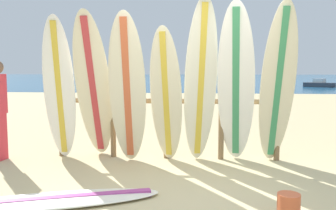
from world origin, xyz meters
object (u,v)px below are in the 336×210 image
object	(u,v)px
sand_bucket	(289,206)
surfboard_leaning_center_right	(201,82)
surfboard_leaning_center_left	(127,89)
small_boat_offshore	(319,84)
surfboard_rack	(166,117)
surfboard_leaning_right	(236,85)
surfboard_leaning_center	(166,96)
surfboard_leaning_left	(93,88)
surfboard_leaning_far_right	(278,86)
surfboard_leaning_far_left	(59,90)
surfboard_lying_on_sand	(52,200)

from	to	relation	value
sand_bucket	surfboard_leaning_center_right	bearing A→B (deg)	113.26
surfboard_leaning_center_left	small_boat_offshore	bearing A→B (deg)	66.21
surfboard_rack	surfboard_leaning_right	xyz separation A→B (m)	(1.10, -0.28, 0.54)
small_boat_offshore	surfboard_leaning_center	bearing A→B (deg)	-112.72
surfboard_leaning_left	surfboard_leaning_center	xyz separation A→B (m)	(1.17, -0.07, -0.12)
small_boat_offshore	sand_bucket	bearing A→B (deg)	-108.63
surfboard_leaning_left	surfboard_leaning_center_left	xyz separation A→B (m)	(0.58, -0.14, -0.01)
surfboard_leaning_far_right	surfboard_leaning_center_left	bearing A→B (deg)	-178.21
surfboard_leaning_far_left	surfboard_leaning_center	size ratio (longest dim) A/B	1.09
surfboard_leaning_left	surfboard_lying_on_sand	world-z (taller)	surfboard_leaning_left
surfboard_leaning_left	surfboard_leaning_center_left	distance (m)	0.59
surfboard_leaning_far_left	surfboard_leaning_right	world-z (taller)	surfboard_leaning_right
surfboard_rack	sand_bucket	distance (m)	2.76
surfboard_lying_on_sand	surfboard_rack	bearing A→B (deg)	63.25
surfboard_leaning_far_left	surfboard_leaning_far_right	distance (m)	3.39
surfboard_leaning_far_right	surfboard_leaning_far_left	bearing A→B (deg)	179.53
surfboard_leaning_center_left	small_boat_offshore	world-z (taller)	surfboard_leaning_center_left
surfboard_leaning_left	surfboard_leaning_right	distance (m)	2.24
surfboard_leaning_far_right	surfboard_leaning_center	bearing A→B (deg)	179.92
surfboard_leaning_center_left	surfboard_leaning_far_right	world-z (taller)	surfboard_leaning_far_right
surfboard_rack	surfboard_leaning_center	xyz separation A→B (m)	(0.03, -0.34, 0.37)
surfboard_leaning_center_left	surfboard_leaning_right	size ratio (longest dim) A/B	0.95
surfboard_rack	surfboard_leaning_right	bearing A→B (deg)	-14.23
surfboard_leaning_far_right	sand_bucket	size ratio (longest dim) A/B	9.80
surfboard_leaning_left	sand_bucket	distance (m)	3.43
surfboard_lying_on_sand	small_boat_offshore	distance (m)	29.36
surfboard_leaning_center_left	surfboard_leaning_right	xyz separation A→B (m)	(1.66, 0.14, 0.07)
surfboard_leaning_center_left	sand_bucket	distance (m)	2.93
surfboard_leaning_left	surfboard_leaning_right	xyz separation A→B (m)	(2.24, -0.00, 0.06)
surfboard_leaning_right	surfboard_lying_on_sand	xyz separation A→B (m)	(-2.17, -1.85, -1.20)
surfboard_leaning_far_left	small_boat_offshore	size ratio (longest dim) A/B	0.94
surfboard_leaning_far_left	surfboard_leaning_center_right	size ratio (longest dim) A/B	0.90
surfboard_leaning_center_right	sand_bucket	world-z (taller)	surfboard_leaning_center_right
surfboard_leaning_left	sand_bucket	bearing A→B (deg)	-38.21
surfboard_leaning_far_left	surfboard_leaning_center_left	size ratio (longest dim) A/B	0.99
surfboard_leaning_left	surfboard_leaning_far_right	bearing A→B (deg)	-1.46
surfboard_leaning_far_left	sand_bucket	distance (m)	3.82
surfboard_leaning_far_right	small_boat_offshore	xyz separation A→B (m)	(8.86, 25.18, -0.97)
surfboard_leaning_right	small_boat_offshore	size ratio (longest dim) A/B	1.00
surfboard_leaning_left	surfboard_leaning_far_right	size ratio (longest dim) A/B	0.96
surfboard_rack	surfboard_leaning_left	distance (m)	1.27
surfboard_leaning_left	surfboard_lying_on_sand	distance (m)	2.17
surfboard_lying_on_sand	surfboard_leaning_left	bearing A→B (deg)	92.18
surfboard_leaning_center_right	small_boat_offshore	size ratio (longest dim) A/B	1.04
sand_bucket	surfboard_leaning_center	bearing A→B (deg)	125.64
surfboard_lying_on_sand	small_boat_offshore	bearing A→B (deg)	66.65
sand_bucket	small_boat_offshore	bearing A→B (deg)	71.37
surfboard_rack	surfboard_leaning_far_left	size ratio (longest dim) A/B	1.60
surfboard_rack	surfboard_leaning_center_left	bearing A→B (deg)	-143.57
surfboard_leaning_center_left	surfboard_leaning_center_right	world-z (taller)	surfboard_leaning_center_right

